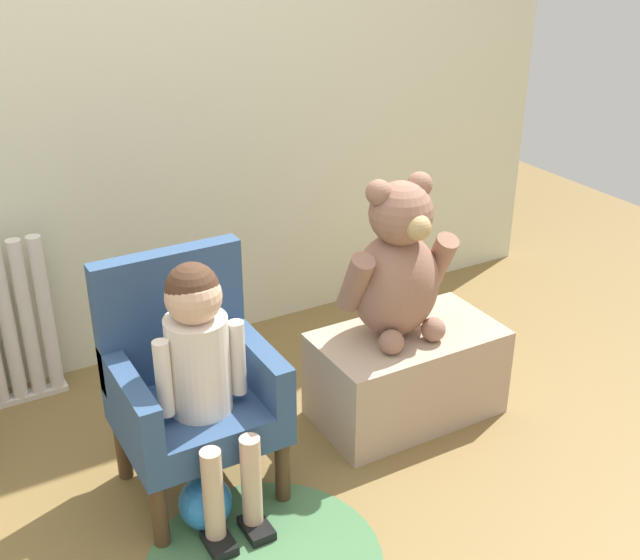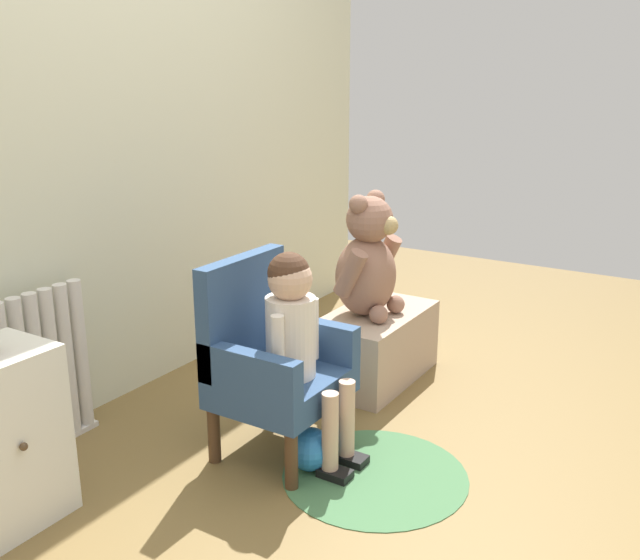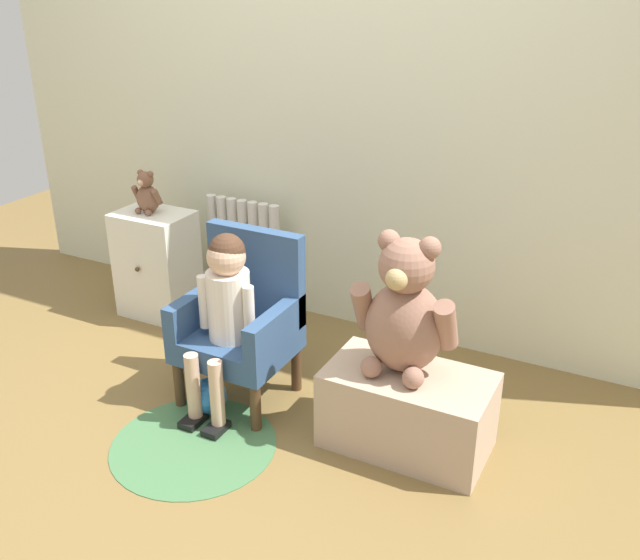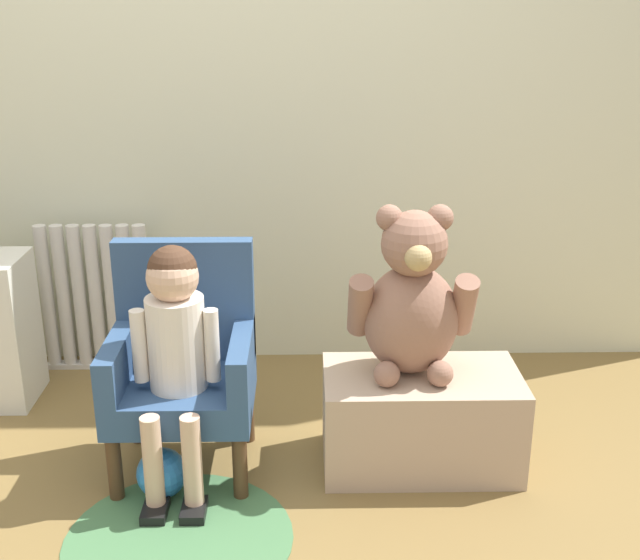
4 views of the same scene
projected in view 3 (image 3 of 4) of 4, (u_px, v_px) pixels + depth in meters
name	position (u px, v px, depth m)	size (l,w,h in m)	color
ground_plane	(190.00, 446.00, 2.68)	(6.00, 6.00, 0.00)	brown
back_wall	(336.00, 75.00, 3.18)	(3.80, 0.05, 2.40)	beige
radiator	(244.00, 256.00, 3.64)	(0.43, 0.05, 0.59)	silver
small_dresser	(157.00, 264.00, 3.59)	(0.36, 0.29, 0.54)	silver
child_armchair	(243.00, 320.00, 2.88)	(0.43, 0.39, 0.70)	#2F4C74
child_figure	(225.00, 299.00, 2.73)	(0.25, 0.35, 0.74)	silver
low_bench	(407.00, 410.00, 2.63)	(0.60, 0.34, 0.31)	tan
large_teddy_bear	(405.00, 313.00, 2.51)	(0.38, 0.27, 0.53)	#946955
small_teddy_bear	(147.00, 194.00, 3.44)	(0.15, 0.11, 0.21)	brown
floor_rug	(194.00, 445.00, 2.68)	(0.62, 0.62, 0.01)	#437246
toy_ball	(208.00, 396.00, 2.85)	(0.15, 0.15, 0.15)	#2C82DA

